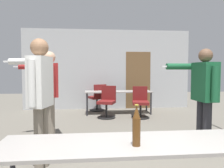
{
  "coord_description": "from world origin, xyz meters",
  "views": [
    {
      "loc": [
        -0.63,
        -1.45,
        1.37
      ],
      "look_at": [
        -0.19,
        2.94,
        1.1
      ],
      "focal_mm": 35.0,
      "sensor_mm": 36.0,
      "label": 1
    }
  ],
  "objects_px": {
    "person_right_polo": "(204,89)",
    "person_far_watching": "(39,90)",
    "person_left_plaid": "(49,86)",
    "office_chair_side_rolled": "(107,103)",
    "beer_bottle": "(136,126)",
    "office_chair_far_right": "(140,103)",
    "office_chair_mid_tucked": "(98,99)"
  },
  "relations": [
    {
      "from": "person_left_plaid",
      "to": "beer_bottle",
      "type": "distance_m",
      "value": 2.92
    },
    {
      "from": "person_right_polo",
      "to": "office_chair_far_right",
      "type": "xyz_separation_m",
      "value": [
        -0.5,
        2.65,
        -0.63
      ]
    },
    {
      "from": "person_left_plaid",
      "to": "office_chair_mid_tucked",
      "type": "relative_size",
      "value": 1.92
    },
    {
      "from": "person_right_polo",
      "to": "person_far_watching",
      "type": "distance_m",
      "value": 2.7
    },
    {
      "from": "person_left_plaid",
      "to": "office_chair_side_rolled",
      "type": "distance_m",
      "value": 2.35
    },
    {
      "from": "beer_bottle",
      "to": "person_left_plaid",
      "type": "bearing_deg",
      "value": 114.7
    },
    {
      "from": "office_chair_mid_tucked",
      "to": "beer_bottle",
      "type": "bearing_deg",
      "value": -111.47
    },
    {
      "from": "office_chair_far_right",
      "to": "office_chair_mid_tucked",
      "type": "distance_m",
      "value": 1.67
    },
    {
      "from": "person_far_watching",
      "to": "office_chair_far_right",
      "type": "distance_m",
      "value": 3.88
    },
    {
      "from": "person_far_watching",
      "to": "person_left_plaid",
      "type": "distance_m",
      "value": 1.41
    },
    {
      "from": "person_left_plaid",
      "to": "office_chair_mid_tucked",
      "type": "height_order",
      "value": "person_left_plaid"
    },
    {
      "from": "person_right_polo",
      "to": "beer_bottle",
      "type": "distance_m",
      "value": 2.35
    },
    {
      "from": "person_right_polo",
      "to": "person_far_watching",
      "type": "relative_size",
      "value": 0.97
    },
    {
      "from": "person_left_plaid",
      "to": "office_chair_mid_tucked",
      "type": "distance_m",
      "value": 3.17
    },
    {
      "from": "office_chair_far_right",
      "to": "office_chair_side_rolled",
      "type": "xyz_separation_m",
      "value": [
        -0.97,
        0.1,
        0.01
      ]
    },
    {
      "from": "person_right_polo",
      "to": "beer_bottle",
      "type": "relative_size",
      "value": 4.85
    },
    {
      "from": "person_far_watching",
      "to": "office_chair_mid_tucked",
      "type": "xyz_separation_m",
      "value": [
        0.95,
        4.32,
        -0.69
      ]
    },
    {
      "from": "person_far_watching",
      "to": "beer_bottle",
      "type": "height_order",
      "value": "person_far_watching"
    },
    {
      "from": "person_far_watching",
      "to": "beer_bottle",
      "type": "distance_m",
      "value": 1.67
    },
    {
      "from": "office_chair_mid_tucked",
      "to": "person_right_polo",
      "type": "bearing_deg",
      "value": -88.89
    },
    {
      "from": "person_right_polo",
      "to": "office_chair_mid_tucked",
      "type": "relative_size",
      "value": 1.91
    },
    {
      "from": "person_right_polo",
      "to": "beer_bottle",
      "type": "xyz_separation_m",
      "value": [
        -1.56,
        -1.75,
        -0.16
      ]
    },
    {
      "from": "office_chair_mid_tucked",
      "to": "person_left_plaid",
      "type": "bearing_deg",
      "value": -133.14
    },
    {
      "from": "beer_bottle",
      "to": "person_right_polo",
      "type": "bearing_deg",
      "value": 48.42
    },
    {
      "from": "office_chair_far_right",
      "to": "beer_bottle",
      "type": "height_order",
      "value": "beer_bottle"
    },
    {
      "from": "office_chair_side_rolled",
      "to": "beer_bottle",
      "type": "xyz_separation_m",
      "value": [
        -0.09,
        -4.5,
        0.46
      ]
    },
    {
      "from": "person_far_watching",
      "to": "office_chair_far_right",
      "type": "bearing_deg",
      "value": -21.35
    },
    {
      "from": "office_chair_side_rolled",
      "to": "office_chair_mid_tucked",
      "type": "bearing_deg",
      "value": -57.82
    },
    {
      "from": "person_left_plaid",
      "to": "person_far_watching",
      "type": "bearing_deg",
      "value": 167.06
    },
    {
      "from": "office_chair_side_rolled",
      "to": "beer_bottle",
      "type": "height_order",
      "value": "beer_bottle"
    },
    {
      "from": "person_far_watching",
      "to": "person_left_plaid",
      "type": "relative_size",
      "value": 1.03
    },
    {
      "from": "person_far_watching",
      "to": "office_chair_mid_tucked",
      "type": "bearing_deg",
      "value": 0.54
    }
  ]
}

